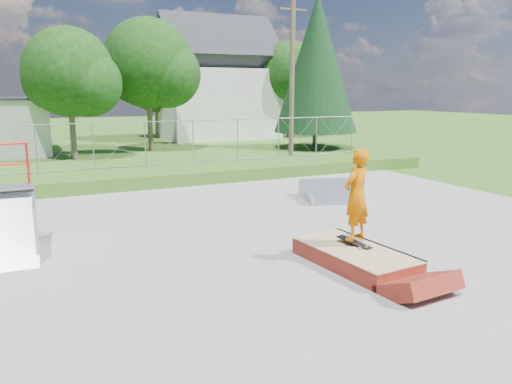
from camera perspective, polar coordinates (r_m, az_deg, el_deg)
ground at (r=10.93m, az=0.44°, el=-7.14°), size 120.00×120.00×0.00m
concrete_pad at (r=10.92m, az=0.44°, el=-7.04°), size 20.00×16.00×0.04m
grass_berm at (r=19.62m, az=-11.73°, el=1.76°), size 24.00×3.00×0.50m
grind_box at (r=10.32m, az=11.16°, el=-7.37°), size 1.48×2.71×0.39m
flat_bank_ramp at (r=16.30m, az=8.53°, el=-0.05°), size 2.17×2.25×0.53m
skateboard at (r=10.48m, az=11.19°, el=-5.71°), size 0.44×0.82×0.13m
skater at (r=10.24m, az=11.40°, el=-0.74°), size 0.79×0.66×1.86m
chain_link_fence at (r=20.43m, az=-12.54°, el=5.37°), size 20.00×0.06×1.80m
gable_house at (r=37.81m, az=-4.54°, el=12.02°), size 8.40×6.08×8.94m
utility_pole at (r=24.47m, az=4.13°, el=12.69°), size 0.24×0.24×8.00m
tree_left_near at (r=27.30m, az=-20.05°, el=12.42°), size 4.76×4.48×6.65m
tree_center at (r=30.06m, az=-11.64°, el=13.88°), size 5.44×5.12×7.60m
tree_right_far at (r=38.10m, az=4.27°, el=13.08°), size 5.10×4.80×7.12m
tree_back_mid at (r=38.42m, az=-10.94°, el=11.54°), size 4.08×3.84×5.70m
conifer_tree at (r=31.10m, az=6.94°, el=14.32°), size 5.04×5.04×9.10m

